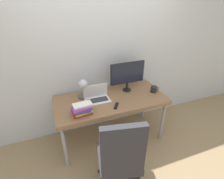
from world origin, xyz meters
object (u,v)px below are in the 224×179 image
(office_chair, at_px, (120,156))
(monitor, at_px, (127,74))
(desk_lamp, at_px, (83,86))
(laptop, at_px, (97,97))
(mug, at_px, (154,89))
(book_stack, at_px, (82,109))

(office_chair, bearing_deg, monitor, 62.57)
(desk_lamp, bearing_deg, monitor, 4.00)
(laptop, xyz_separation_m, desk_lamp, (-0.18, 0.07, 0.18))
(monitor, xyz_separation_m, mug, (0.38, -0.20, -0.24))
(monitor, relative_size, desk_lamp, 1.63)
(monitor, height_order, mug, monitor)
(monitor, distance_m, office_chair, 1.26)
(laptop, distance_m, book_stack, 0.36)
(laptop, height_order, office_chair, office_chair)
(office_chair, bearing_deg, book_stack, 111.00)
(mug, bearing_deg, desk_lamp, 172.13)
(laptop, distance_m, monitor, 0.59)
(monitor, bearing_deg, office_chair, -117.43)
(desk_lamp, height_order, office_chair, office_chair)
(laptop, bearing_deg, book_stack, -138.12)
(laptop, height_order, monitor, monitor)
(laptop, relative_size, book_stack, 1.27)
(desk_lamp, xyz_separation_m, mug, (1.09, -0.15, -0.18))
(laptop, xyz_separation_m, mug, (0.91, -0.08, 0.00))
(monitor, bearing_deg, desk_lamp, -176.00)
(mug, bearing_deg, book_stack, -172.30)
(laptop, distance_m, mug, 0.91)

